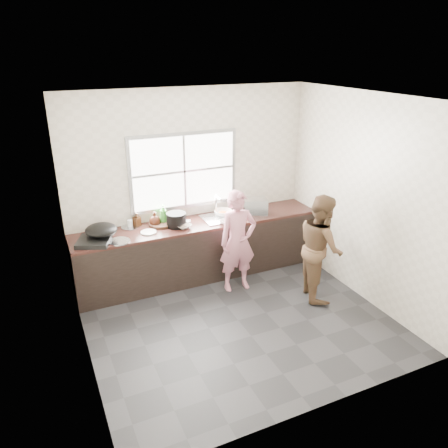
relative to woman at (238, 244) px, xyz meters
name	(u,v)px	position (x,y,z in m)	size (l,w,h in m)	color
floor	(238,321)	(-0.35, -0.74, -0.68)	(3.60, 3.20, 0.01)	#28282B
ceiling	(241,98)	(-0.35, -0.74, 2.03)	(3.60, 3.20, 0.01)	silver
wall_back	(190,183)	(-0.35, 0.87, 0.68)	(3.60, 0.01, 2.70)	beige
wall_left	(75,249)	(-2.15, -0.74, 0.68)	(0.01, 3.20, 2.70)	beige
wall_right	(364,199)	(1.46, -0.74, 0.68)	(0.01, 3.20, 2.70)	beige
wall_front	(325,286)	(-0.35, -2.34, 0.68)	(3.60, 0.01, 2.70)	beige
cabinet	(200,250)	(-0.35, 0.55, -0.26)	(3.60, 0.62, 0.82)	black
countertop	(199,223)	(-0.35, 0.55, 0.17)	(3.60, 0.64, 0.04)	#331915
sink	(221,218)	(0.00, 0.55, 0.19)	(0.55, 0.45, 0.02)	silver
faucet	(216,204)	(0.00, 0.75, 0.34)	(0.02, 0.02, 0.30)	silver
window_frame	(184,171)	(-0.45, 0.85, 0.88)	(1.60, 0.05, 1.10)	#9EA0A5
window_glazing	(184,171)	(-0.45, 0.83, 0.88)	(1.50, 0.01, 1.00)	white
woman	(238,244)	(0.00, 0.00, 0.00)	(0.49, 0.32, 1.34)	#CB7A8D
person_side	(321,247)	(0.92, -0.62, 0.05)	(0.70, 0.55, 1.45)	brown
cutting_board	(161,224)	(-0.87, 0.67, 0.21)	(0.35, 0.35, 0.04)	#311D13
cleaver	(184,221)	(-0.57, 0.57, 0.23)	(0.18, 0.09, 0.01)	silver
bowl_mince	(183,226)	(-0.63, 0.44, 0.21)	(0.21, 0.21, 0.05)	white
bowl_crabs	(223,213)	(0.07, 0.65, 0.22)	(0.21, 0.21, 0.07)	white
bowl_held	(225,222)	(-0.04, 0.34, 0.22)	(0.20, 0.20, 0.06)	white
black_pot	(176,220)	(-0.69, 0.53, 0.29)	(0.27, 0.27, 0.20)	black
plate_food	(149,232)	(-1.11, 0.47, 0.20)	(0.21, 0.21, 0.02)	silver
bottle_green	(163,214)	(-0.83, 0.70, 0.33)	(0.11, 0.11, 0.28)	green
bottle_brown_tall	(137,220)	(-1.19, 0.78, 0.28)	(0.08, 0.08, 0.18)	#3E210F
bottle_brown_short	(155,219)	(-0.96, 0.69, 0.28)	(0.14, 0.14, 0.18)	#3E1A0F
glass_jar	(130,223)	(-1.29, 0.78, 0.24)	(0.07, 0.07, 0.11)	silver
burner	(94,241)	(-1.84, 0.43, 0.22)	(0.40, 0.40, 0.06)	black
wok	(101,230)	(-1.72, 0.50, 0.33)	(0.41, 0.41, 0.16)	black
dish_rack	(255,207)	(0.50, 0.46, 0.32)	(0.35, 0.25, 0.26)	#BBBEC2
pot_lid_left	(119,241)	(-1.53, 0.34, 0.20)	(0.28, 0.28, 0.01)	silver
pot_lid_right	(131,227)	(-1.29, 0.76, 0.19)	(0.26, 0.26, 0.01)	#B8BABF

